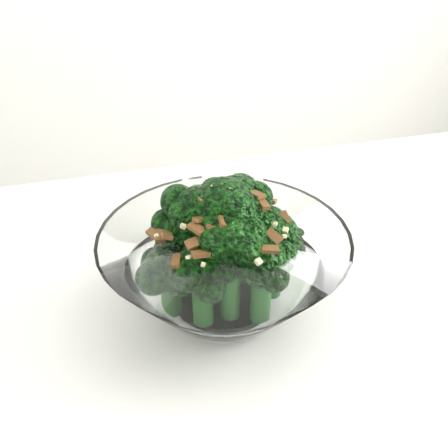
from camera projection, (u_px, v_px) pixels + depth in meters
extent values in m
cube|color=white|center=(381.00, 394.00, 0.39)|extent=(1.25, 0.87, 0.04)
cylinder|color=white|center=(224.00, 303.00, 0.45)|extent=(0.09, 0.09, 0.01)
cylinder|color=#175115|center=(224.00, 261.00, 0.42)|extent=(0.02, 0.02, 0.08)
sphere|color=#11460D|center=(224.00, 207.00, 0.39)|extent=(0.05, 0.05, 0.05)
cylinder|color=#175115|center=(235.00, 249.00, 0.44)|extent=(0.02, 0.02, 0.07)
sphere|color=#11460D|center=(236.00, 202.00, 0.42)|extent=(0.05, 0.05, 0.05)
cylinder|color=#175115|center=(200.00, 261.00, 0.43)|extent=(0.02, 0.02, 0.07)
sphere|color=#11460D|center=(199.00, 215.00, 0.40)|extent=(0.05, 0.05, 0.05)
cylinder|color=#175115|center=(230.00, 284.00, 0.41)|extent=(0.02, 0.02, 0.07)
sphere|color=#11460D|center=(230.00, 239.00, 0.38)|extent=(0.04, 0.04, 0.04)
cylinder|color=#175115|center=(261.00, 267.00, 0.44)|extent=(0.02, 0.02, 0.06)
sphere|color=#11460D|center=(263.00, 231.00, 0.41)|extent=(0.04, 0.04, 0.04)
cylinder|color=#175115|center=(184.00, 269.00, 0.44)|extent=(0.02, 0.02, 0.05)
sphere|color=#11460D|center=(182.00, 234.00, 0.42)|extent=(0.04, 0.04, 0.04)
cylinder|color=#175115|center=(261.00, 296.00, 0.41)|extent=(0.02, 0.02, 0.05)
sphere|color=#11460D|center=(263.00, 262.00, 0.39)|extent=(0.04, 0.04, 0.04)
cylinder|color=#175115|center=(203.00, 301.00, 0.40)|extent=(0.02, 0.02, 0.05)
sphere|color=#11460D|center=(202.00, 269.00, 0.39)|extent=(0.04, 0.04, 0.04)
cylinder|color=#175115|center=(262.00, 254.00, 0.46)|extent=(0.02, 0.02, 0.04)
sphere|color=#11460D|center=(264.00, 228.00, 0.45)|extent=(0.04, 0.04, 0.04)
cylinder|color=#175115|center=(171.00, 295.00, 0.42)|extent=(0.02, 0.02, 0.04)
sphere|color=#11460D|center=(169.00, 268.00, 0.40)|extent=(0.04, 0.04, 0.04)
cylinder|color=#175115|center=(219.00, 249.00, 0.47)|extent=(0.02, 0.02, 0.04)
sphere|color=#11460D|center=(219.00, 222.00, 0.45)|extent=(0.04, 0.04, 0.04)
cylinder|color=#175115|center=(272.00, 273.00, 0.43)|extent=(0.02, 0.02, 0.05)
sphere|color=#11460D|center=(275.00, 241.00, 0.42)|extent=(0.04, 0.04, 0.04)
cylinder|color=#175115|center=(190.00, 269.00, 0.45)|extent=(0.02, 0.02, 0.04)
sphere|color=#11460D|center=(189.00, 241.00, 0.43)|extent=(0.05, 0.05, 0.05)
cube|color=brown|center=(183.00, 202.00, 0.42)|extent=(0.01, 0.01, 0.00)
cube|color=brown|center=(237.00, 192.00, 0.44)|extent=(0.02, 0.01, 0.01)
cube|color=brown|center=(160.00, 236.00, 0.39)|extent=(0.01, 0.01, 0.01)
cube|color=brown|center=(167.00, 235.00, 0.38)|extent=(0.01, 0.01, 0.01)
cube|color=brown|center=(178.00, 216.00, 0.39)|extent=(0.01, 0.01, 0.01)
cube|color=brown|center=(194.00, 243.00, 0.37)|extent=(0.01, 0.01, 0.01)
cube|color=brown|center=(248.00, 191.00, 0.44)|extent=(0.02, 0.02, 0.01)
cube|color=brown|center=(227.00, 233.00, 0.37)|extent=(0.01, 0.01, 0.01)
cube|color=brown|center=(256.00, 194.00, 0.40)|extent=(0.01, 0.02, 0.01)
cube|color=brown|center=(176.00, 261.00, 0.37)|extent=(0.01, 0.02, 0.00)
cube|color=brown|center=(192.00, 198.00, 0.43)|extent=(0.01, 0.01, 0.01)
cube|color=brown|center=(220.00, 194.00, 0.44)|extent=(0.01, 0.02, 0.00)
cube|color=brown|center=(210.00, 225.00, 0.37)|extent=(0.01, 0.02, 0.01)
cube|color=brown|center=(197.00, 228.00, 0.37)|extent=(0.01, 0.02, 0.01)
cube|color=brown|center=(181.00, 198.00, 0.43)|extent=(0.01, 0.01, 0.01)
cube|color=brown|center=(164.00, 217.00, 0.41)|extent=(0.01, 0.01, 0.01)
cube|color=brown|center=(225.00, 222.00, 0.37)|extent=(0.01, 0.01, 0.01)
cube|color=brown|center=(195.00, 195.00, 0.45)|extent=(0.01, 0.01, 0.01)
cube|color=brown|center=(274.00, 236.00, 0.38)|extent=(0.01, 0.02, 0.01)
cube|color=brown|center=(201.00, 219.00, 0.37)|extent=(0.01, 0.01, 0.01)
cube|color=brown|center=(154.00, 234.00, 0.39)|extent=(0.01, 0.02, 0.01)
cube|color=brown|center=(197.00, 198.00, 0.39)|extent=(0.01, 0.01, 0.01)
cube|color=brown|center=(201.00, 188.00, 0.41)|extent=(0.01, 0.01, 0.01)
cube|color=brown|center=(201.00, 254.00, 0.36)|extent=(0.01, 0.01, 0.01)
cube|color=brown|center=(225.00, 204.00, 0.38)|extent=(0.01, 0.01, 0.01)
cube|color=brown|center=(263.00, 204.00, 0.39)|extent=(0.01, 0.01, 0.00)
cube|color=brown|center=(272.00, 202.00, 0.42)|extent=(0.01, 0.01, 0.01)
cube|color=brown|center=(213.00, 191.00, 0.45)|extent=(0.02, 0.01, 0.00)
cube|color=brown|center=(270.00, 249.00, 0.37)|extent=(0.01, 0.01, 0.00)
cube|color=brown|center=(284.00, 218.00, 0.41)|extent=(0.01, 0.01, 0.01)
cube|color=brown|center=(202.00, 197.00, 0.38)|extent=(0.01, 0.02, 0.01)
cube|color=brown|center=(213.00, 189.00, 0.42)|extent=(0.01, 0.01, 0.01)
cube|color=brown|center=(217.00, 194.00, 0.45)|extent=(0.02, 0.01, 0.01)
cube|color=beige|center=(226.00, 182.00, 0.41)|extent=(0.01, 0.01, 0.00)
cube|color=beige|center=(245.00, 190.00, 0.43)|extent=(0.01, 0.01, 0.00)
cube|color=beige|center=(247.00, 192.00, 0.41)|extent=(0.00, 0.00, 0.00)
cube|color=beige|center=(232.00, 202.00, 0.37)|extent=(0.01, 0.00, 0.00)
cube|color=beige|center=(284.00, 236.00, 0.38)|extent=(0.00, 0.00, 0.00)
cube|color=beige|center=(214.00, 188.00, 0.41)|extent=(0.00, 0.01, 0.00)
cube|color=beige|center=(252.00, 245.00, 0.36)|extent=(0.01, 0.01, 0.00)
cube|color=beige|center=(174.00, 218.00, 0.39)|extent=(0.01, 0.01, 0.00)
cube|color=beige|center=(193.00, 196.00, 0.42)|extent=(0.00, 0.00, 0.00)
cube|color=beige|center=(168.00, 208.00, 0.41)|extent=(0.01, 0.01, 0.00)
cube|color=beige|center=(203.00, 265.00, 0.36)|extent=(0.00, 0.00, 0.00)
cube|color=beige|center=(259.00, 262.00, 0.36)|extent=(0.01, 0.01, 0.00)
cube|color=beige|center=(230.00, 188.00, 0.38)|extent=(0.00, 0.00, 0.00)
cube|color=beige|center=(188.00, 257.00, 0.36)|extent=(0.00, 0.01, 0.00)
cube|color=beige|center=(266.00, 198.00, 0.43)|extent=(0.00, 0.00, 0.00)
cube|color=beige|center=(285.00, 230.00, 0.39)|extent=(0.01, 0.01, 0.00)
cube|color=beige|center=(246.00, 192.00, 0.43)|extent=(0.00, 0.00, 0.00)
cube|color=beige|center=(157.00, 236.00, 0.39)|extent=(0.00, 0.00, 0.00)
cube|color=beige|center=(232.00, 214.00, 0.37)|extent=(0.01, 0.01, 0.00)
cube|color=beige|center=(275.00, 224.00, 0.38)|extent=(0.00, 0.00, 0.00)
cube|color=beige|center=(216.00, 190.00, 0.43)|extent=(0.00, 0.00, 0.00)
cube|color=beige|center=(243.00, 193.00, 0.43)|extent=(0.01, 0.00, 0.00)
cube|color=beige|center=(207.00, 190.00, 0.44)|extent=(0.00, 0.00, 0.00)
cube|color=beige|center=(206.00, 195.00, 0.38)|extent=(0.00, 0.00, 0.00)
cube|color=beige|center=(183.00, 226.00, 0.38)|extent=(0.01, 0.00, 0.00)
cube|color=beige|center=(213.00, 187.00, 0.38)|extent=(0.00, 0.00, 0.00)
cube|color=beige|center=(220.00, 182.00, 0.38)|extent=(0.00, 0.00, 0.00)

